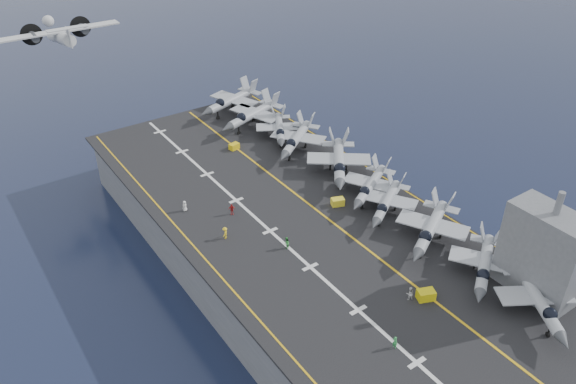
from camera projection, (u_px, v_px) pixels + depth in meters
ground at (302, 270)px, 91.88m from camera, size 500.00×500.00×0.00m
hull at (302, 245)px, 89.18m from camera, size 36.00×90.00×10.00m
flight_deck at (303, 219)px, 86.38m from camera, size 38.00×92.00×0.40m
foul_line at (318, 211)px, 87.70m from camera, size 0.35×90.00×0.02m
landing_centerline at (270, 231)px, 83.39m from camera, size 0.50×90.00×0.02m
deck_edge_port at (204, 258)px, 78.12m from camera, size 0.25×90.00×0.02m
deck_edge_stbd at (391, 182)px, 95.12m from camera, size 0.25×90.00×0.02m
island_superstructure at (546, 244)px, 68.63m from camera, size 5.00×10.00×15.00m
fighter_jet_0 at (538, 298)px, 67.92m from camera, size 15.18×16.70×4.83m
fighter_jet_1 at (485, 263)px, 73.49m from camera, size 16.73×15.41×4.83m
fighter_jet_2 at (431, 226)px, 79.94m from camera, size 18.18×16.07×5.28m
fighter_jet_3 at (387, 201)px, 86.11m from camera, size 16.04×14.56×4.64m
fighter_jet_4 at (371, 184)px, 90.00m from camera, size 16.62×14.85×4.81m
fighter_jet_5 at (339, 160)px, 95.68m from camera, size 18.80×19.77×5.73m
fighter_jet_6 at (297, 137)px, 103.30m from camera, size 18.09×17.00×5.23m
fighter_jet_7 at (279, 127)px, 107.45m from camera, size 14.65×16.18×4.68m
fighter_jet_8 at (253, 113)px, 111.77m from camera, size 18.77×15.44×5.60m
tow_cart_a at (426, 295)px, 70.91m from camera, size 2.56×2.14×1.31m
tow_cart_b at (338, 202)px, 88.91m from camera, size 2.32×1.92×1.20m
tow_cart_c at (234, 146)px, 104.78m from camera, size 2.05×1.56×1.10m
crew_2 at (286, 243)px, 79.47m from camera, size 1.33×1.17×1.86m
crew_3 at (225, 233)px, 81.42m from camera, size 1.35×1.33×1.90m
crew_4 at (232, 209)px, 86.59m from camera, size 1.30×1.15×1.81m
crew_5 at (185, 206)px, 87.38m from camera, size 1.28×1.11×1.79m
crew_6 at (395, 342)px, 64.07m from camera, size 0.91×1.15×1.70m
crew_7 at (410, 293)px, 70.71m from camera, size 1.36×1.14×1.93m
transport_plane at (61, 38)px, 113.15m from camera, size 24.07×16.56×5.65m
fighter_jet_9 at (232, 99)px, 117.65m from camera, size 18.77×15.44×5.60m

